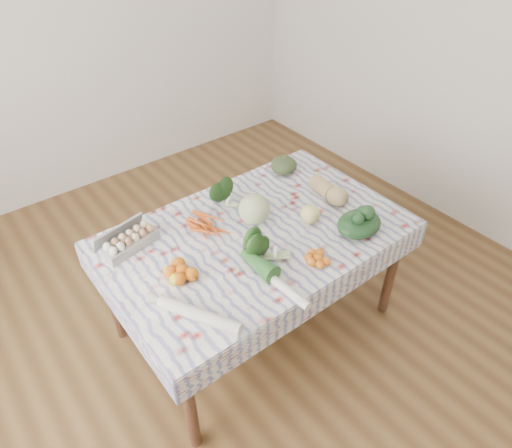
% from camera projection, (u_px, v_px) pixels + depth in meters
% --- Properties ---
extents(ground, '(4.50, 4.50, 0.00)m').
position_uv_depth(ground, '(256.00, 321.00, 3.01)').
color(ground, brown).
rests_on(ground, ground).
extents(wall_back, '(4.00, 0.04, 2.80)m').
position_uv_depth(wall_back, '(77.00, 22.00, 3.52)').
color(wall_back, white).
rests_on(wall_back, ground).
extents(dining_table, '(1.60, 1.00, 0.75)m').
position_uv_depth(dining_table, '(256.00, 243.00, 2.58)').
color(dining_table, brown).
rests_on(dining_table, ground).
extents(tablecloth, '(1.66, 1.06, 0.01)m').
position_uv_depth(tablecloth, '(256.00, 233.00, 2.53)').
color(tablecloth, white).
rests_on(tablecloth, dining_table).
extents(egg_carton, '(0.33, 0.19, 0.08)m').
position_uv_depth(egg_carton, '(130.00, 242.00, 2.40)').
color(egg_carton, '#989893').
rests_on(egg_carton, tablecloth).
extents(carrot_bunch, '(0.23, 0.21, 0.04)m').
position_uv_depth(carrot_bunch, '(207.00, 226.00, 2.54)').
color(carrot_bunch, '#D55115').
rests_on(carrot_bunch, tablecloth).
extents(kale_bunch, '(0.17, 0.16, 0.12)m').
position_uv_depth(kale_bunch, '(223.00, 195.00, 2.70)').
color(kale_bunch, '#183412').
rests_on(kale_bunch, tablecloth).
extents(kabocha_squash, '(0.18, 0.18, 0.11)m').
position_uv_depth(kabocha_squash, '(284.00, 165.00, 2.98)').
color(kabocha_squash, '#384926').
rests_on(kabocha_squash, tablecloth).
extents(cabbage, '(0.21, 0.21, 0.18)m').
position_uv_depth(cabbage, '(254.00, 209.00, 2.55)').
color(cabbage, '#B1C486').
rests_on(cabbage, tablecloth).
extents(butternut_squash, '(0.15, 0.28, 0.13)m').
position_uv_depth(butternut_squash, '(330.00, 190.00, 2.75)').
color(butternut_squash, tan).
rests_on(butternut_squash, tablecloth).
extents(orange_cluster, '(0.24, 0.24, 0.07)m').
position_uv_depth(orange_cluster, '(182.00, 270.00, 2.24)').
color(orange_cluster, orange).
rests_on(orange_cluster, tablecloth).
extents(broccoli, '(0.23, 0.23, 0.12)m').
position_uv_depth(broccoli, '(264.00, 249.00, 2.33)').
color(broccoli, '#204717').
rests_on(broccoli, tablecloth).
extents(mandarin_cluster, '(0.20, 0.20, 0.05)m').
position_uv_depth(mandarin_cluster, '(318.00, 258.00, 2.33)').
color(mandarin_cluster, orange).
rests_on(mandarin_cluster, tablecloth).
extents(grapefruit, '(0.12, 0.12, 0.11)m').
position_uv_depth(grapefruit, '(310.00, 214.00, 2.57)').
color(grapefruit, '#DEDE7A').
rests_on(grapefruit, tablecloth).
extents(spinach_bag, '(0.27, 0.22, 0.12)m').
position_uv_depth(spinach_bag, '(359.00, 224.00, 2.50)').
color(spinach_bag, black).
rests_on(spinach_bag, tablecloth).
extents(daikon, '(0.25, 0.41, 0.06)m').
position_uv_depth(daikon, '(199.00, 315.00, 2.03)').
color(daikon, beige).
rests_on(daikon, tablecloth).
extents(leek, '(0.08, 0.45, 0.05)m').
position_uv_depth(leek, '(275.00, 280.00, 2.21)').
color(leek, white).
rests_on(leek, tablecloth).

